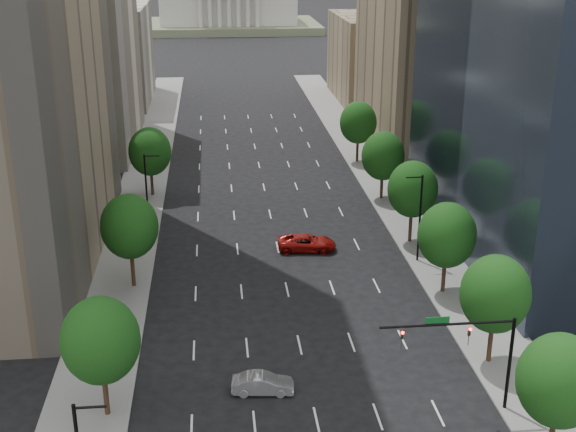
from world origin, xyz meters
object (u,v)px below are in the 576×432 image
object	(u,v)px
traffic_signal	(476,345)
car_silver	(263,384)
capitol	(228,4)
car_red_far	(307,243)

from	to	relation	value
traffic_signal	car_silver	xyz separation A→B (m)	(-13.89, 3.65, -4.45)
traffic_signal	capitol	size ratio (longest dim) A/B	0.15
car_silver	car_red_far	world-z (taller)	car_red_far
traffic_signal	car_silver	world-z (taller)	traffic_signal
car_silver	capitol	bearing A→B (deg)	4.53
traffic_signal	car_silver	bearing A→B (deg)	165.28
traffic_signal	car_red_far	xyz separation A→B (m)	(-7.60, 28.98, -4.34)
traffic_signal	capitol	xyz separation A→B (m)	(-10.53, 219.71, 3.40)
capitol	car_red_far	xyz separation A→B (m)	(2.93, -190.73, -7.75)
traffic_signal	capitol	distance (m)	219.99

